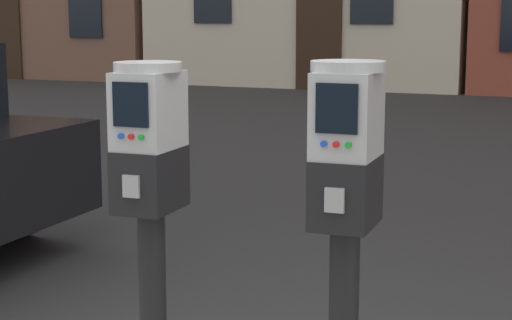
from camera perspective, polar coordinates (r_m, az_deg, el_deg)
parking_meter_near_kerb at (r=2.78m, az=-7.05°, el=-2.10°), size 0.22×0.26×1.34m
parking_meter_twin_adjacent at (r=2.52m, az=5.98°, el=-3.04°), size 0.22×0.26×1.36m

